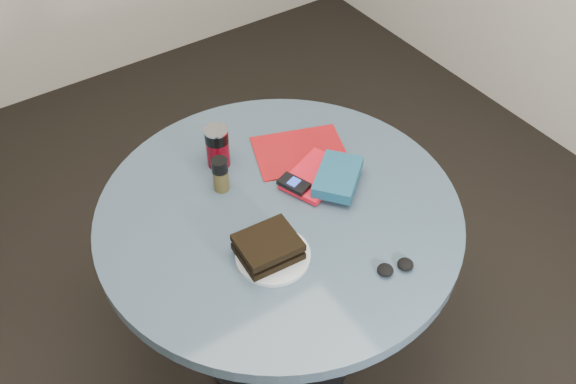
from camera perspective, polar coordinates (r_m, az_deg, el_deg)
ground at (r=2.35m, az=-0.63°, el=-14.30°), size 4.00×4.00×0.00m
table at (r=1.87m, az=-0.77°, el=-5.02°), size 1.00×1.00×0.75m
plate at (r=1.63m, az=-1.34°, el=-5.69°), size 0.22×0.22×0.01m
sandwich at (r=1.61m, az=-1.78°, el=-4.89°), size 0.16×0.14×0.05m
soda_can at (r=1.85m, az=-6.29°, el=4.02°), size 0.07×0.07×0.13m
pepper_grinder at (r=1.77m, az=-6.03°, el=1.58°), size 0.06×0.06×0.11m
magazine at (r=1.91m, az=1.07°, el=3.59°), size 0.32×0.28×0.00m
red_book at (r=1.82m, az=2.42°, el=1.45°), size 0.22×0.19×0.02m
novel at (r=1.79m, az=4.44°, el=1.38°), size 0.20×0.19×0.03m
mp3_player at (r=1.77m, az=0.53°, el=0.73°), size 0.08×0.10×0.02m
headphones at (r=1.62m, az=9.52°, el=-6.61°), size 0.10×0.07×0.02m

